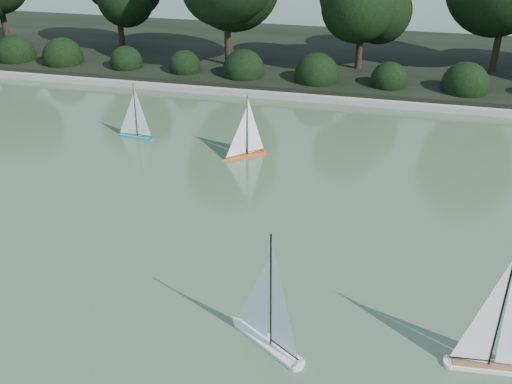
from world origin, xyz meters
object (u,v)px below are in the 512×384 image
sailboat_white_b (505,352)px  sailboat_teal (133,128)px  sailboat_orange (242,147)px  sailboat_white_a (263,323)px

sailboat_white_b → sailboat_teal: sailboat_white_b is taller
sailboat_white_b → sailboat_teal: 9.48m
sailboat_orange → sailboat_white_b: bearing=-48.6°
sailboat_white_a → sailboat_teal: (-4.50, 5.98, -0.07)m
sailboat_white_b → sailboat_teal: size_ratio=1.28×
sailboat_white_b → sailboat_orange: (-4.69, 5.31, -0.05)m
sailboat_white_a → sailboat_teal: bearing=127.0°
sailboat_orange → sailboat_teal: sailboat_orange is taller
sailboat_white_a → sailboat_orange: sailboat_white_a is taller
sailboat_white_a → sailboat_orange: 5.75m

